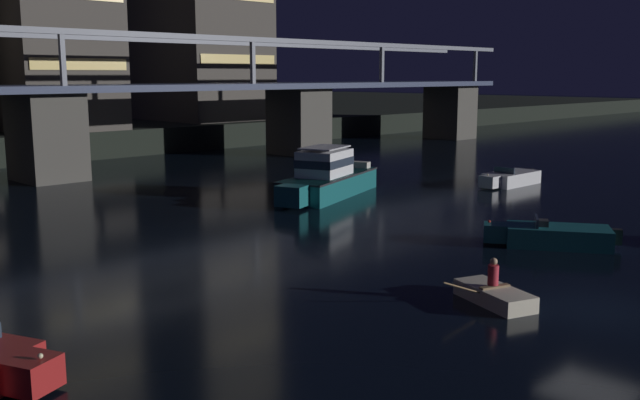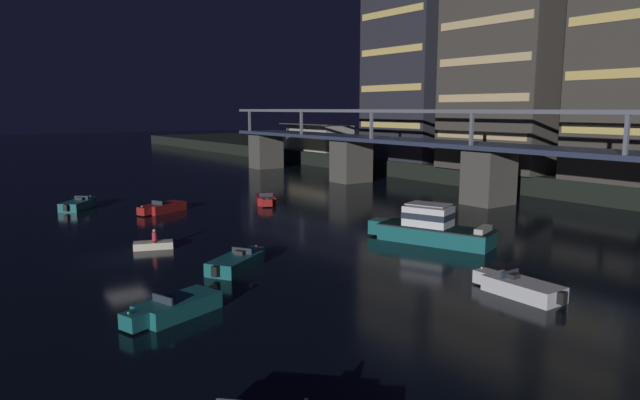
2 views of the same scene
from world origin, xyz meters
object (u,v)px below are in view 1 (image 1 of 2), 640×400
cabin_cruiser_near_left (327,178)px  speedboat_far_left (552,236)px  speedboat_near_center (510,179)px  dinghy_with_paddler (494,294)px  river_bridge (45,116)px

cabin_cruiser_near_left → speedboat_far_left: size_ratio=1.93×
speedboat_near_center → dinghy_with_paddler: 23.78m
dinghy_with_paddler → cabin_cruiser_near_left: bearing=59.6°
river_bridge → speedboat_near_center: river_bridge is taller
cabin_cruiser_near_left → speedboat_near_center: bearing=-24.7°
river_bridge → cabin_cruiser_near_left: 19.01m
speedboat_near_center → dinghy_with_paddler: dinghy_with_paddler is taller
river_bridge → speedboat_near_center: bearing=-48.8°
cabin_cruiser_near_left → dinghy_with_paddler: size_ratio=3.29×
river_bridge → speedboat_far_left: bearing=-78.6°
speedboat_near_center → dinghy_with_paddler: size_ratio=1.84×
speedboat_far_left → speedboat_near_center: bearing=36.6°
speedboat_far_left → cabin_cruiser_near_left: bearing=82.3°
cabin_cruiser_near_left → river_bridge: bearing=116.1°
cabin_cruiser_near_left → dinghy_with_paddler: (-9.83, -16.78, -0.77)m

